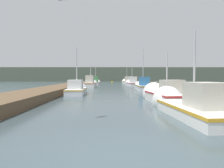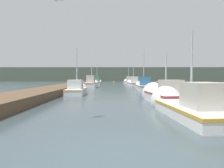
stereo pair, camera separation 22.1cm
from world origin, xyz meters
The scene contains 17 objects.
ground_plane centered at (0.00, 0.00, 0.00)m, with size 200.00×200.00×0.00m.
dock_left centered at (-5.52, 16.00, 0.27)m, with size 2.86×40.00×0.53m.
dock_right centered at (5.52, 16.00, 0.27)m, with size 2.86×40.00×0.53m.
distant_shore_ridge centered at (0.00, 61.64, 2.06)m, with size 120.00×16.00×4.11m.
fishing_boat_0 centered at (2.81, 4.67, 0.35)m, with size 2.05×5.41×3.82m.
fishing_boat_1 centered at (2.92, 8.58, 0.39)m, with size 2.13×4.61×3.43m.
fishing_boat_2 centered at (-3.19, 13.57, 0.41)m, with size 1.56×4.46×4.31m.
fishing_boat_3 centered at (3.21, 18.52, 0.44)m, with size 1.39×5.06×4.90m.
fishing_boat_4 centered at (-3.07, 24.14, 0.53)m, with size 1.53×5.19×3.41m.
fishing_boat_5 centered at (3.09, 28.85, 0.42)m, with size 1.78×5.51×3.23m.
fishing_boat_6 centered at (-3.15, 34.33, 0.40)m, with size 1.51×5.98×4.11m.
fishing_boat_7 centered at (2.99, 38.10, 0.44)m, with size 1.76×5.77×4.04m.
mooring_piling_0 centered at (-4.18, 30.98, 0.63)m, with size 0.25×0.25×1.26m.
mooring_piling_1 centered at (4.32, 16.93, 0.50)m, with size 0.33×0.33×0.99m.
mooring_piling_2 centered at (4.31, 4.71, 0.64)m, with size 0.28×0.28×1.27m.
mooring_piling_3 centered at (4.32, 40.75, 0.72)m, with size 0.31×0.31×1.43m.
channel_buoy centered at (0.00, 45.30, 0.13)m, with size 0.45×0.45×0.95m.
Camera 1 is at (-0.32, -3.35, 1.53)m, focal length 32.00 mm.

